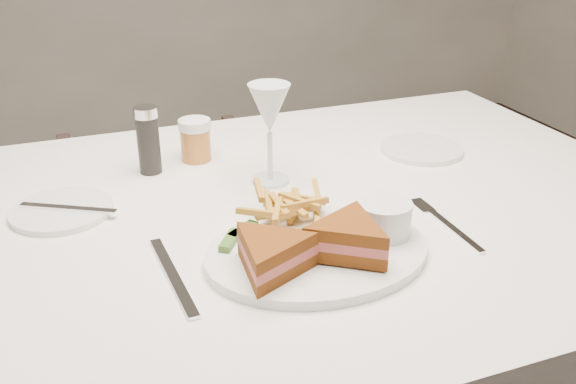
{
  "coord_description": "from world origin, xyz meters",
  "views": [
    {
      "loc": [
        -0.09,
        -0.68,
        1.22
      ],
      "look_at": [
        0.22,
        0.14,
        0.8
      ],
      "focal_mm": 40.0,
      "sensor_mm": 36.0,
      "label": 1
    }
  ],
  "objects": [
    {
      "name": "chair_far",
      "position": [
        0.17,
        1.07,
        0.3
      ],
      "size": [
        0.58,
        0.54,
        0.59
      ],
      "primitive_type": "imported",
      "rotation": [
        0.0,
        0.0,
        3.13
      ],
      "color": "#4C352F",
      "rests_on": "ground"
    },
    {
      "name": "table_setting",
      "position": [
        0.21,
        0.13,
        0.79
      ],
      "size": [
        0.83,
        0.61,
        0.18
      ],
      "color": "white",
      "rests_on": "table"
    }
  ]
}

